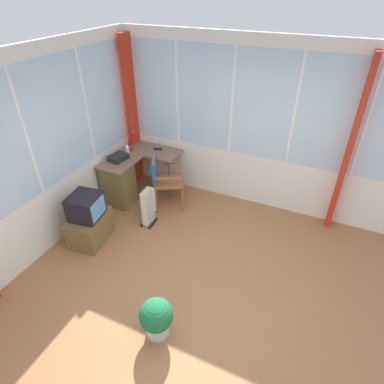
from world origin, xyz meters
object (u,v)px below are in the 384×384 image
(tv_remote, at_px, (158,149))
(paper_tray, at_px, (118,157))
(desk, at_px, (122,181))
(space_heater, at_px, (149,206))
(spray_bottle, at_px, (127,150))
(potted_plant, at_px, (156,317))
(tv_on_stand, at_px, (89,221))
(wooden_armchair, at_px, (161,175))
(desk_lamp, at_px, (133,137))

(tv_remote, xyz_separation_m, paper_tray, (-0.61, 0.41, 0.03))
(desk, distance_m, space_heater, 0.80)
(spray_bottle, distance_m, space_heater, 1.11)
(spray_bottle, bearing_deg, tv_remote, -41.39)
(tv_remote, xyz_separation_m, potted_plant, (-2.68, -1.47, -0.50))
(tv_on_stand, xyz_separation_m, potted_plant, (-0.94, -1.66, -0.08))
(paper_tray, height_order, tv_on_stand, paper_tray)
(tv_remote, relative_size, paper_tray, 0.50)
(paper_tray, relative_size, wooden_armchair, 0.33)
(desk, relative_size, potted_plant, 2.41)
(space_heater, bearing_deg, paper_tray, 61.96)
(spray_bottle, height_order, space_heater, spray_bottle)
(tv_on_stand, height_order, space_heater, tv_on_stand)
(desk, height_order, spray_bottle, spray_bottle)
(spray_bottle, height_order, potted_plant, spray_bottle)
(desk_lamp, bearing_deg, tv_remote, -70.11)
(potted_plant, bearing_deg, space_heater, 33.21)
(spray_bottle, xyz_separation_m, tv_on_stand, (-1.33, -0.16, -0.51))
(wooden_armchair, bearing_deg, space_heater, -173.19)
(tv_on_stand, bearing_deg, potted_plant, -119.56)
(space_heater, bearing_deg, wooden_armchair, 6.81)
(tv_remote, bearing_deg, potted_plant, -165.22)
(desk, xyz_separation_m, spray_bottle, (0.30, 0.02, 0.45))
(tv_remote, distance_m, spray_bottle, 0.55)
(spray_bottle, xyz_separation_m, space_heater, (-0.63, -0.75, -0.54))
(desk_lamp, xyz_separation_m, spray_bottle, (-0.26, -0.04, -0.12))
(desk_lamp, xyz_separation_m, space_heater, (-0.89, -0.79, -0.66))
(spray_bottle, bearing_deg, wooden_armchair, -97.62)
(desk_lamp, bearing_deg, potted_plant, -143.68)
(desk_lamp, relative_size, tv_remote, 2.33)
(paper_tray, relative_size, space_heater, 0.48)
(paper_tray, distance_m, space_heater, 1.03)
(paper_tray, height_order, potted_plant, paper_tray)
(desk_lamp, height_order, potted_plant, desk_lamp)
(wooden_armchair, bearing_deg, desk_lamp, 63.93)
(desk, bearing_deg, space_heater, -114.57)
(desk_lamp, distance_m, space_heater, 1.36)
(desk, height_order, tv_remote, tv_remote)
(desk, xyz_separation_m, tv_remote, (0.70, -0.34, 0.35))
(wooden_armchair, height_order, tv_on_stand, wooden_armchair)
(space_heater, bearing_deg, desk, 65.43)
(tv_remote, relative_size, space_heater, 0.24)
(desk_lamp, xyz_separation_m, wooden_armchair, (-0.35, -0.72, -0.40))
(paper_tray, distance_m, wooden_armchair, 0.78)
(desk, bearing_deg, tv_on_stand, -172.25)
(tv_remote, distance_m, tv_on_stand, 1.80)
(desk_lamp, xyz_separation_m, tv_on_stand, (-1.59, -0.20, -0.63))
(desk_lamp, relative_size, paper_tray, 1.17)
(tv_remote, bearing_deg, space_heater, -173.31)
(potted_plant, bearing_deg, wooden_armchair, 27.62)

